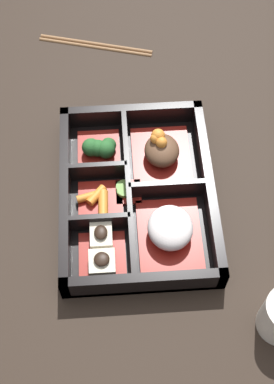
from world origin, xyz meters
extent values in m
plane|color=black|center=(0.00, 0.00, 0.00)|extent=(3.00, 3.00, 0.00)
cube|color=black|center=(0.00, 0.00, 0.01)|extent=(0.32, 0.24, 0.01)
cube|color=black|center=(0.00, -0.11, 0.02)|extent=(0.32, 0.01, 0.05)
cube|color=black|center=(0.00, 0.11, 0.02)|extent=(0.32, 0.01, 0.05)
cube|color=black|center=(-0.15, 0.00, 0.02)|extent=(0.01, 0.24, 0.05)
cube|color=black|center=(0.15, 0.00, 0.02)|extent=(0.01, 0.24, 0.05)
cube|color=black|center=(0.00, -0.01, 0.02)|extent=(0.29, 0.01, 0.05)
cube|color=black|center=(-0.04, -0.06, 0.02)|extent=(0.01, 0.09, 0.05)
cube|color=black|center=(0.05, -0.06, 0.02)|extent=(0.01, 0.09, 0.05)
cube|color=black|center=(0.00, 0.05, 0.02)|extent=(0.01, 0.12, 0.05)
cube|color=maroon|center=(-0.07, 0.04, 0.01)|extent=(0.12, 0.10, 0.01)
ellipsoid|color=brown|center=(-0.07, 0.04, 0.03)|extent=(0.06, 0.06, 0.04)
sphere|color=orange|center=(-0.08, 0.04, 0.05)|extent=(0.02, 0.02, 0.02)
sphere|color=orange|center=(-0.07, 0.04, 0.05)|extent=(0.02, 0.02, 0.02)
sphere|color=orange|center=(-0.09, 0.04, 0.05)|extent=(0.02, 0.02, 0.02)
cube|color=maroon|center=(0.07, 0.04, 0.01)|extent=(0.12, 0.10, 0.01)
ellipsoid|color=silver|center=(0.07, 0.04, 0.04)|extent=(0.07, 0.07, 0.04)
cube|color=maroon|center=(-0.09, -0.06, 0.01)|extent=(0.08, 0.07, 0.01)
sphere|color=#265B28|center=(-0.09, -0.07, 0.03)|extent=(0.03, 0.03, 0.03)
sphere|color=#265B28|center=(-0.09, -0.04, 0.03)|extent=(0.02, 0.02, 0.02)
sphere|color=#265B28|center=(-0.08, -0.06, 0.03)|extent=(0.03, 0.03, 0.03)
sphere|color=#265B28|center=(-0.08, -0.05, 0.03)|extent=(0.03, 0.03, 0.03)
sphere|color=#265B28|center=(-0.09, -0.04, 0.03)|extent=(0.02, 0.02, 0.02)
cube|color=maroon|center=(0.01, -0.06, 0.01)|extent=(0.07, 0.07, 0.01)
cylinder|color=orange|center=(0.00, -0.06, 0.02)|extent=(0.04, 0.03, 0.01)
cylinder|color=orange|center=(0.00, -0.07, 0.02)|extent=(0.02, 0.05, 0.01)
cylinder|color=orange|center=(0.02, -0.05, 0.02)|extent=(0.04, 0.02, 0.02)
cube|color=maroon|center=(0.10, -0.06, 0.01)|extent=(0.07, 0.07, 0.01)
cube|color=beige|center=(0.07, -0.06, 0.03)|extent=(0.04, 0.03, 0.02)
ellipsoid|color=black|center=(0.07, -0.06, 0.04)|extent=(0.02, 0.02, 0.01)
cube|color=beige|center=(0.12, -0.06, 0.03)|extent=(0.04, 0.04, 0.02)
ellipsoid|color=black|center=(0.12, -0.06, 0.04)|extent=(0.02, 0.02, 0.01)
cube|color=maroon|center=(-0.01, -0.01, 0.01)|extent=(0.04, 0.04, 0.01)
cylinder|color=#75A84C|center=(-0.01, -0.02, 0.02)|extent=(0.02, 0.02, 0.01)
cylinder|color=#75A84C|center=(-0.01, -0.02, 0.02)|extent=(0.02, 0.02, 0.01)
cylinder|color=#75A84C|center=(-0.01, -0.02, 0.02)|extent=(0.02, 0.02, 0.01)
cylinder|color=#75A84C|center=(-0.01, -0.02, 0.02)|extent=(0.02, 0.02, 0.01)
cylinder|color=brown|center=(-0.35, -0.06, 0.00)|extent=(0.06, 0.22, 0.01)
cylinder|color=brown|center=(-0.34, -0.06, 0.00)|extent=(0.06, 0.22, 0.01)
camera|label=1|loc=(0.42, -0.03, 0.75)|focal=50.00mm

